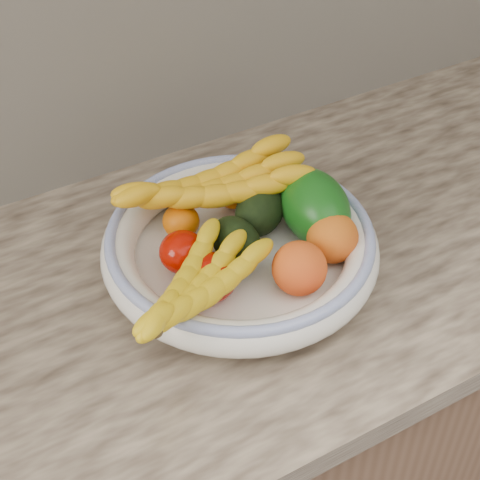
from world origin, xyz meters
The scene contains 13 objects.
kitchen_counter centered at (0.00, 1.69, 0.46)m, with size 2.44×0.66×1.40m.
fruit_bowl centered at (0.00, 1.66, 0.95)m, with size 0.39×0.39×0.08m.
clementine_back_left centered at (-0.05, 1.74, 0.95)m, with size 0.05×0.05×0.05m, color #DE6604.
clementine_back_right centered at (0.05, 1.76, 0.95)m, with size 0.05×0.05×0.05m, color orange.
tomato_left centered at (-0.08, 1.68, 0.96)m, with size 0.07×0.07×0.06m, color #A10B00.
tomato_near_left centered at (-0.07, 1.61, 0.96)m, with size 0.07×0.07×0.07m, color #9D0900.
avocado_center centered at (-0.01, 1.66, 0.96)m, with size 0.06×0.09×0.06m, color black.
avocado_right centered at (0.06, 1.70, 0.96)m, with size 0.07×0.10×0.07m, color black.
green_mango centered at (0.12, 1.65, 0.98)m, with size 0.09×0.14×0.10m, color #0E4A0E.
peach_front centered at (0.04, 1.57, 0.97)m, with size 0.07×0.07×0.07m, color orange.
peach_right centered at (0.11, 1.59, 0.97)m, with size 0.07×0.07×0.07m, color orange.
banana_bunch_back centered at (0.00, 1.75, 0.99)m, with size 0.31×0.11×0.09m, color #EFB113, non-canonical shape.
banana_bunch_front centered at (-0.11, 1.58, 0.98)m, with size 0.25×0.10×0.07m, color yellow, non-canonical shape.
Camera 1 is at (-0.38, 0.99, 1.64)m, focal length 55.00 mm.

